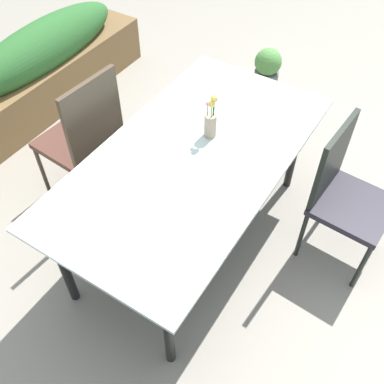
{
  "coord_description": "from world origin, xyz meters",
  "views": [
    {
      "loc": [
        -1.44,
        -1.01,
        2.45
      ],
      "look_at": [
        0.07,
        -0.05,
        0.44
      ],
      "focal_mm": 41.49,
      "sensor_mm": 36.0,
      "label": 1
    }
  ],
  "objects_px": {
    "potted_plant": "(267,73)",
    "dining_table": "(192,163)",
    "chair_far_side": "(85,135)",
    "flower_vase": "(211,121)",
    "chair_near_right": "(344,191)"
  },
  "relations": [
    {
      "from": "chair_far_side",
      "to": "chair_near_right",
      "type": "bearing_deg",
      "value": -69.24
    },
    {
      "from": "chair_near_right",
      "to": "potted_plant",
      "type": "bearing_deg",
      "value": -135.36
    },
    {
      "from": "chair_far_side",
      "to": "flower_vase",
      "type": "height_order",
      "value": "flower_vase"
    },
    {
      "from": "chair_far_side",
      "to": "flower_vase",
      "type": "distance_m",
      "value": 0.87
    },
    {
      "from": "chair_far_side",
      "to": "flower_vase",
      "type": "xyz_separation_m",
      "value": [
        0.25,
        -0.78,
        0.28
      ]
    },
    {
      "from": "dining_table",
      "to": "chair_far_side",
      "type": "bearing_deg",
      "value": 93.92
    },
    {
      "from": "dining_table",
      "to": "chair_near_right",
      "type": "distance_m",
      "value": 0.9
    },
    {
      "from": "dining_table",
      "to": "chair_near_right",
      "type": "height_order",
      "value": "chair_near_right"
    },
    {
      "from": "potted_plant",
      "to": "dining_table",
      "type": "bearing_deg",
      "value": -170.44
    },
    {
      "from": "dining_table",
      "to": "chair_far_side",
      "type": "xyz_separation_m",
      "value": [
        -0.05,
        0.78,
        -0.12
      ]
    },
    {
      "from": "chair_near_right",
      "to": "flower_vase",
      "type": "bearing_deg",
      "value": -70.78
    },
    {
      "from": "dining_table",
      "to": "chair_near_right",
      "type": "xyz_separation_m",
      "value": [
        0.42,
        -0.79,
        -0.16
      ]
    },
    {
      "from": "chair_near_right",
      "to": "flower_vase",
      "type": "distance_m",
      "value": 0.88
    },
    {
      "from": "dining_table",
      "to": "chair_far_side",
      "type": "distance_m",
      "value": 0.79
    },
    {
      "from": "chair_near_right",
      "to": "potted_plant",
      "type": "distance_m",
      "value": 1.66
    }
  ]
}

